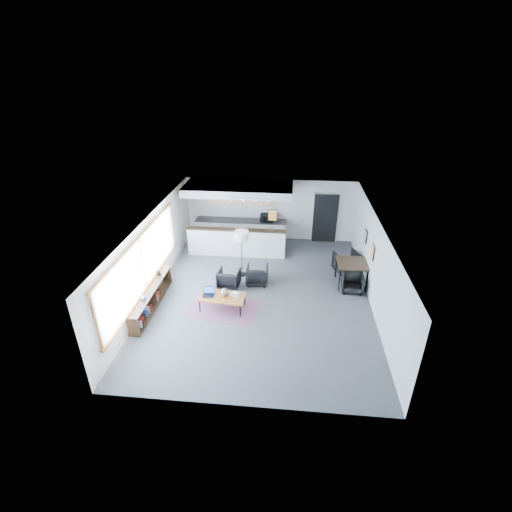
# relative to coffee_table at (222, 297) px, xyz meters

# --- Properties ---
(room) EXTENTS (7.02, 9.02, 2.62)m
(room) POSITION_rel_coffee_table_xyz_m (1.10, 0.88, 0.89)
(room) COLOR #48484A
(room) RESTS_ON ground
(window) EXTENTS (0.10, 5.95, 1.66)m
(window) POSITION_rel_coffee_table_xyz_m (-2.36, -0.02, 1.04)
(window) COLOR #8CBFFF
(window) RESTS_ON room
(console) EXTENTS (0.35, 3.00, 0.80)m
(console) POSITION_rel_coffee_table_xyz_m (-2.20, -0.17, -0.09)
(console) COLOR #332011
(console) RESTS_ON floor
(kitchenette) EXTENTS (4.20, 1.96, 2.60)m
(kitchenette) POSITION_rel_coffee_table_xyz_m (-0.10, 4.59, 0.96)
(kitchenette) COLOR white
(kitchenette) RESTS_ON floor
(doorway) EXTENTS (1.10, 0.12, 2.15)m
(doorway) POSITION_rel_coffee_table_xyz_m (3.40, 5.30, 0.66)
(doorway) COLOR black
(doorway) RESTS_ON room
(track_light) EXTENTS (1.60, 0.07, 0.15)m
(track_light) POSITION_rel_coffee_table_xyz_m (0.51, 3.08, 2.11)
(track_light) COLOR silver
(track_light) RESTS_ON room
(wall_art_lower) EXTENTS (0.03, 0.38, 0.48)m
(wall_art_lower) POSITION_rel_coffee_table_xyz_m (4.57, 1.28, 1.14)
(wall_art_lower) COLOR black
(wall_art_lower) RESTS_ON room
(wall_art_upper) EXTENTS (0.03, 0.34, 0.44)m
(wall_art_upper) POSITION_rel_coffee_table_xyz_m (4.57, 2.58, 1.09)
(wall_art_upper) COLOR black
(wall_art_upper) RESTS_ON room
(kilim_rug) EXTENTS (2.33, 1.81, 0.01)m
(kilim_rug) POSITION_rel_coffee_table_xyz_m (0.00, 0.00, -0.41)
(kilim_rug) COLOR #62364C
(kilim_rug) RESTS_ON floor
(coffee_table) EXTENTS (1.43, 0.86, 0.45)m
(coffee_table) POSITION_rel_coffee_table_xyz_m (0.00, 0.00, 0.00)
(coffee_table) COLOR brown
(coffee_table) RESTS_ON floor
(laptop) EXTENTS (0.36, 0.30, 0.25)m
(laptop) POSITION_rel_coffee_table_xyz_m (-0.43, 0.05, 0.11)
(laptop) COLOR black
(laptop) RESTS_ON coffee_table
(ceramic_pot) EXTENTS (0.24, 0.24, 0.24)m
(ceramic_pot) POSITION_rel_coffee_table_xyz_m (0.06, 0.05, 0.15)
(ceramic_pot) COLOR gray
(ceramic_pot) RESTS_ON coffee_table
(book_stack) EXTENTS (0.33, 0.30, 0.08)m
(book_stack) POSITION_rel_coffee_table_xyz_m (0.39, 0.10, 0.07)
(book_stack) COLOR silver
(book_stack) RESTS_ON coffee_table
(coaster) EXTENTS (0.12, 0.12, 0.01)m
(coaster) POSITION_rel_coffee_table_xyz_m (0.04, -0.21, 0.04)
(coaster) COLOR #E5590C
(coaster) RESTS_ON coffee_table
(armchair_left) EXTENTS (0.76, 0.72, 0.71)m
(armchair_left) POSITION_rel_coffee_table_xyz_m (-0.01, 1.25, -0.06)
(armchair_left) COLOR black
(armchair_left) RESTS_ON floor
(armchair_right) EXTENTS (0.72, 0.67, 0.74)m
(armchair_right) POSITION_rel_coffee_table_xyz_m (0.92, 1.58, -0.04)
(armchair_right) COLOR black
(armchair_right) RESTS_ON floor
(floor_lamp) EXTENTS (0.59, 0.59, 1.70)m
(floor_lamp) POSITION_rel_coffee_table_xyz_m (0.33, 2.11, 1.07)
(floor_lamp) COLOR black
(floor_lamp) RESTS_ON floor
(dining_table) EXTENTS (1.03, 1.03, 0.84)m
(dining_table) POSITION_rel_coffee_table_xyz_m (4.10, 1.84, 0.35)
(dining_table) COLOR #332011
(dining_table) RESTS_ON floor
(dining_chair_near) EXTENTS (0.60, 0.57, 0.60)m
(dining_chair_near) POSITION_rel_coffee_table_xyz_m (4.10, 1.40, -0.11)
(dining_chair_near) COLOR black
(dining_chair_near) RESTS_ON floor
(dining_chair_far) EXTENTS (0.91, 0.88, 0.73)m
(dining_chair_far) POSITION_rel_coffee_table_xyz_m (4.07, 2.66, -0.05)
(dining_chair_far) COLOR black
(dining_chair_far) RESTS_ON floor
(microwave) EXTENTS (0.56, 0.32, 0.37)m
(microwave) POSITION_rel_coffee_table_xyz_m (1.00, 5.03, 0.70)
(microwave) COLOR black
(microwave) RESTS_ON kitchenette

